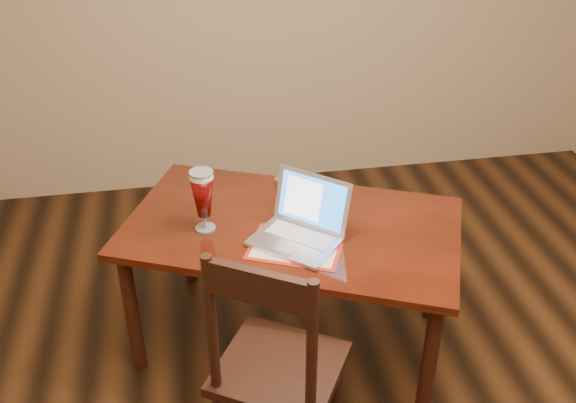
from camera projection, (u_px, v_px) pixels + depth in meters
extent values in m
cube|color=#4E150A|center=(292.00, 228.00, 2.94)|extent=(1.72, 1.38, 0.04)
cylinder|color=black|center=(132.00, 313.00, 2.97)|extent=(0.07, 0.07, 0.67)
cylinder|color=black|center=(429.00, 363.00, 2.70)|extent=(0.07, 0.07, 0.67)
cylinder|color=black|center=(187.00, 231.00, 3.55)|extent=(0.07, 0.07, 0.67)
cylinder|color=black|center=(436.00, 266.00, 3.28)|extent=(0.07, 0.07, 0.67)
cube|color=#AE2310|center=(296.00, 247.00, 2.78)|extent=(0.48, 0.42, 0.00)
cube|color=beige|center=(296.00, 246.00, 2.78)|extent=(0.43, 0.37, 0.00)
cube|color=silver|center=(294.00, 242.00, 2.79)|extent=(0.44, 0.43, 0.02)
cube|color=silver|center=(300.00, 235.00, 2.82)|extent=(0.30, 0.28, 0.00)
cube|color=#BABBBF|center=(286.00, 248.00, 2.73)|extent=(0.11, 0.11, 0.00)
cube|color=silver|center=(312.00, 201.00, 2.84)|extent=(0.32, 0.29, 0.24)
cube|color=blue|center=(312.00, 201.00, 2.83)|extent=(0.28, 0.25, 0.20)
cube|color=white|center=(303.00, 199.00, 2.85)|extent=(0.17, 0.15, 0.17)
cylinder|color=silver|center=(205.00, 228.00, 2.89)|extent=(0.09, 0.09, 0.01)
cylinder|color=silver|center=(205.00, 221.00, 2.88)|extent=(0.02, 0.02, 0.07)
cylinder|color=silver|center=(201.00, 176.00, 2.75)|extent=(0.10, 0.10, 0.02)
cylinder|color=silver|center=(201.00, 173.00, 2.75)|extent=(0.10, 0.10, 0.01)
cylinder|color=white|center=(281.00, 182.00, 3.22)|extent=(0.06, 0.06, 0.04)
cylinder|color=white|center=(296.00, 189.00, 3.17)|extent=(0.06, 0.06, 0.04)
cube|color=black|center=(280.00, 369.00, 2.49)|extent=(0.62, 0.61, 0.04)
cylinder|color=black|center=(256.00, 370.00, 2.81)|extent=(0.04, 0.04, 0.45)
cylinder|color=black|center=(336.00, 393.00, 2.70)|extent=(0.04, 0.04, 0.45)
cylinder|color=black|center=(212.00, 324.00, 2.24)|extent=(0.04, 0.04, 0.59)
cylinder|color=black|center=(312.00, 351.00, 2.13)|extent=(0.04, 0.04, 0.59)
cube|color=black|center=(259.00, 287.00, 2.07)|extent=(0.34, 0.22, 0.13)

